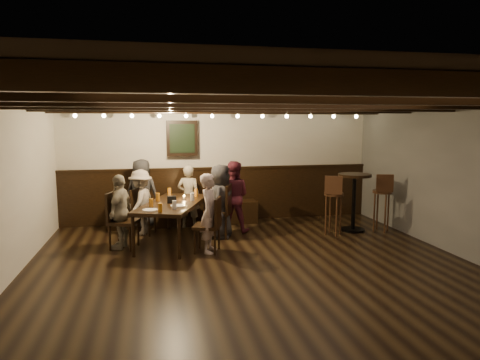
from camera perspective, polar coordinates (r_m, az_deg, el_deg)
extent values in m
plane|color=black|center=(5.92, 2.86, -12.79)|extent=(7.00, 7.00, 0.00)
plane|color=black|center=(5.55, 3.03, 11.08)|extent=(7.00, 7.00, 0.00)
plane|color=beige|center=(9.02, -2.65, 2.15)|extent=(6.50, 0.00, 6.50)
plane|color=#585855|center=(7.15, 29.04, -0.27)|extent=(0.00, 7.00, 7.00)
cube|color=black|center=(9.06, -2.58, -1.97)|extent=(6.50, 0.08, 1.10)
cube|color=black|center=(8.78, -7.48, -4.50)|extent=(3.00, 0.45, 0.45)
cube|color=black|center=(8.79, -7.75, 5.54)|extent=(0.62, 0.12, 0.72)
cube|color=black|center=(8.73, -7.72, 5.52)|extent=(0.50, 0.02, 0.58)
cube|color=black|center=(2.84, 18.27, 12.14)|extent=(6.50, 0.10, 0.16)
cube|color=black|center=(3.89, 9.62, 11.11)|extent=(6.50, 0.10, 0.16)
cube|color=black|center=(4.99, 4.73, 10.42)|extent=(6.50, 0.10, 0.16)
cube|color=black|center=(6.11, 1.63, 9.94)|extent=(6.50, 0.10, 0.16)
cube|color=black|center=(7.25, -0.50, 9.59)|extent=(6.50, 0.10, 0.16)
cube|color=black|center=(8.39, -2.05, 9.33)|extent=(6.50, 0.10, 0.16)
sphere|color=#FFE099|center=(8.36, -21.14, 8.00)|extent=(0.07, 0.07, 0.07)
sphere|color=#FFE099|center=(8.25, -11.58, 8.37)|extent=(0.07, 0.07, 0.07)
sphere|color=#FFE099|center=(8.36, -2.02, 8.51)|extent=(0.07, 0.07, 0.07)
sphere|color=#FFE099|center=(8.70, 7.04, 8.42)|extent=(0.07, 0.07, 0.07)
sphere|color=#FFE099|center=(9.23, 15.24, 8.17)|extent=(0.07, 0.07, 0.07)
cube|color=black|center=(7.45, -8.96, -3.19)|extent=(1.43, 2.05, 0.06)
cylinder|color=black|center=(6.84, -14.06, -7.33)|extent=(0.06, 0.06, 0.65)
cylinder|color=black|center=(8.45, -9.52, -4.34)|extent=(0.06, 0.06, 0.65)
cylinder|color=black|center=(6.61, -8.12, -7.72)|extent=(0.06, 0.06, 0.65)
cylinder|color=black|center=(8.26, -4.67, -4.53)|extent=(0.06, 0.06, 0.65)
cube|color=black|center=(8.15, -12.70, -4.32)|extent=(0.50, 0.50, 0.05)
cube|color=black|center=(8.17, -13.90, -2.65)|extent=(0.17, 0.38, 0.42)
cube|color=black|center=(7.33, -15.23, -5.41)|extent=(0.55, 0.55, 0.05)
cube|color=black|center=(7.35, -16.69, -3.35)|extent=(0.18, 0.42, 0.47)
cube|color=black|center=(7.75, -2.98, -4.34)|extent=(0.56, 0.56, 0.05)
cube|color=black|center=(7.67, -1.53, -2.43)|extent=(0.19, 0.43, 0.48)
cube|color=black|center=(6.90, -4.44, -6.18)|extent=(0.52, 0.52, 0.05)
cube|color=black|center=(6.81, -2.96, -4.24)|extent=(0.17, 0.39, 0.44)
imported|color=#2A2A2D|center=(8.58, -12.93, -1.80)|extent=(0.78, 0.64, 1.37)
imported|color=gray|center=(8.45, -6.85, -2.21)|extent=(0.53, 0.44, 1.25)
imported|color=maroon|center=(8.11, -0.98, -2.21)|extent=(0.79, 0.70, 1.35)
imported|color=gray|center=(8.13, -13.08, -2.89)|extent=(0.69, 0.89, 1.21)
imported|color=gray|center=(7.31, -15.64, -4.07)|extent=(0.53, 0.78, 1.23)
imported|color=#272628|center=(7.70, -2.62, -2.84)|extent=(0.62, 0.75, 1.33)
imported|color=#B6A09A|center=(6.84, -4.05, -4.43)|extent=(0.44, 0.54, 1.27)
cylinder|color=#BF7219|center=(8.18, -9.40, -1.53)|extent=(0.07, 0.07, 0.14)
cylinder|color=#BF7219|center=(7.98, -5.88, -1.69)|extent=(0.07, 0.07, 0.14)
cylinder|color=#BF7219|center=(7.62, -10.91, -2.24)|extent=(0.07, 0.07, 0.14)
cylinder|color=silver|center=(7.54, -6.35, -2.25)|extent=(0.07, 0.07, 0.14)
cylinder|color=#BF7219|center=(7.09, -11.76, -3.01)|extent=(0.07, 0.07, 0.14)
cylinder|color=silver|center=(6.86, -8.74, -3.29)|extent=(0.07, 0.07, 0.14)
cylinder|color=#BF7219|center=(6.67, -10.60, -3.64)|extent=(0.07, 0.07, 0.14)
cylinder|color=white|center=(6.84, -11.91, -3.93)|extent=(0.24, 0.24, 0.01)
cylinder|color=white|center=(7.11, -8.30, -3.40)|extent=(0.24, 0.24, 0.01)
cube|color=black|center=(7.39, -9.09, -2.59)|extent=(0.15, 0.10, 0.12)
cylinder|color=beige|center=(7.69, -7.46, -2.42)|extent=(0.05, 0.05, 0.05)
cylinder|color=black|center=(8.57, 14.80, -6.40)|extent=(0.46, 0.46, 0.04)
cylinder|color=black|center=(8.46, 14.92, -3.00)|extent=(0.07, 0.07, 1.04)
cylinder|color=black|center=(8.38, 15.04, 0.62)|extent=(0.62, 0.62, 0.05)
cylinder|color=#3A2212|center=(8.03, 12.41, -1.83)|extent=(0.35, 0.35, 0.05)
cube|color=#3A2212|center=(7.84, 12.36, -0.68)|extent=(0.29, 0.17, 0.33)
cylinder|color=#3A2212|center=(8.53, 18.43, -1.50)|extent=(0.35, 0.35, 0.05)
cube|color=#3A2212|center=(8.34, 18.75, -0.42)|extent=(0.31, 0.12, 0.33)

